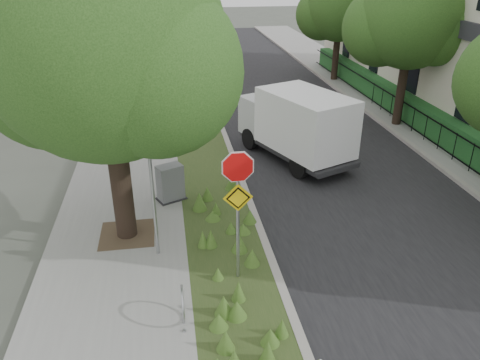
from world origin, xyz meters
name	(u,v)px	position (x,y,z in m)	size (l,w,h in m)	color
ground	(304,291)	(0.00, 0.00, 0.00)	(120.00, 120.00, 0.00)	#4C5147
sidewalk_near	(131,140)	(-4.25, 10.00, 0.06)	(3.50, 60.00, 0.12)	gray
verge	(200,136)	(-1.50, 10.00, 0.06)	(2.00, 60.00, 0.12)	#2F461E
kerb_near	(224,134)	(-0.50, 10.00, 0.07)	(0.20, 60.00, 0.13)	#9E9991
road	(306,131)	(3.00, 10.00, 0.01)	(7.00, 60.00, 0.01)	black
kerb_far	(385,125)	(6.50, 10.00, 0.07)	(0.20, 60.00, 0.13)	#9E9991
footpath_far	(421,123)	(8.20, 10.00, 0.06)	(3.20, 60.00, 0.12)	gray
street_tree_main	(101,53)	(-4.08, 2.86, 4.80)	(6.21, 5.54, 7.66)	black
bare_post	(152,180)	(-3.20, 1.80, 2.12)	(0.08, 0.08, 4.00)	#A5A8AD
bike_hoop	(183,304)	(-2.70, -0.60, 0.50)	(0.06, 0.78, 0.77)	#A5A8AD
sign_assembly	(238,191)	(-1.40, 0.58, 2.33)	(0.94, 0.08, 3.22)	#A5A8AD
fence_far	(402,111)	(7.20, 10.00, 0.67)	(0.04, 24.00, 1.00)	black
hedge_far	(417,110)	(7.90, 10.00, 0.67)	(1.00, 24.00, 1.10)	#1B4D23
brick_building	(40,2)	(-9.50, 22.00, 4.21)	(9.40, 10.40, 8.30)	maroon
far_tree_b	(410,21)	(6.94, 10.05, 4.37)	(4.83, 4.31, 6.56)	black
far_tree_c	(339,10)	(6.94, 18.04, 3.95)	(4.37, 3.89, 5.93)	black
box_truck	(297,122)	(1.72, 7.17, 1.41)	(3.51, 5.12, 2.17)	#262628
utility_cabinet	(170,183)	(-2.80, 4.59, 0.64)	(0.97, 0.84, 1.09)	#262628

